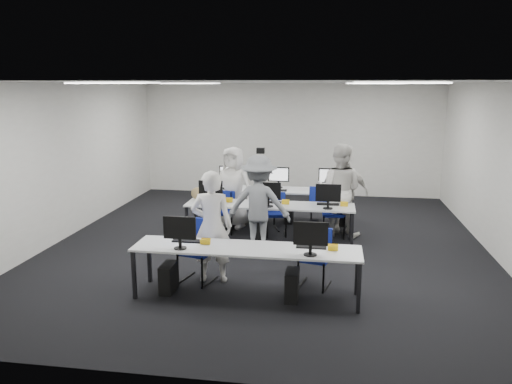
# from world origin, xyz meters

# --- Properties ---
(room) EXTENTS (9.00, 9.02, 3.00)m
(room) POSITION_xyz_m (0.00, 0.00, 1.50)
(room) COLOR black
(room) RESTS_ON ground
(ceiling_panels) EXTENTS (5.20, 4.60, 0.02)m
(ceiling_panels) POSITION_xyz_m (0.00, 0.00, 2.98)
(ceiling_panels) COLOR white
(ceiling_panels) RESTS_ON room
(desk_front) EXTENTS (3.20, 0.70, 0.73)m
(desk_front) POSITION_xyz_m (0.00, -2.40, 0.68)
(desk_front) COLOR silver
(desk_front) RESTS_ON ground
(desk_mid) EXTENTS (3.20, 0.70, 0.73)m
(desk_mid) POSITION_xyz_m (0.00, 0.20, 0.68)
(desk_mid) COLOR silver
(desk_mid) RESTS_ON ground
(desk_back) EXTENTS (3.20, 0.70, 0.73)m
(desk_back) POSITION_xyz_m (0.00, 1.60, 0.68)
(desk_back) COLOR silver
(desk_back) RESTS_ON ground
(equipment_front) EXTENTS (2.51, 0.41, 1.19)m
(equipment_front) POSITION_xyz_m (-0.19, -2.42, 0.36)
(equipment_front) COLOR #0C1E9E
(equipment_front) RESTS_ON desk_front
(equipment_mid) EXTENTS (2.91, 0.41, 1.19)m
(equipment_mid) POSITION_xyz_m (-0.19, 0.18, 0.36)
(equipment_mid) COLOR white
(equipment_mid) RESTS_ON desk_mid
(equipment_back) EXTENTS (2.91, 0.41, 1.19)m
(equipment_back) POSITION_xyz_m (0.19, 1.62, 0.36)
(equipment_back) COLOR white
(equipment_back) RESTS_ON desk_back
(chair_0) EXTENTS (0.57, 0.60, 0.94)m
(chair_0) POSITION_xyz_m (-0.83, -1.94, 0.30)
(chair_0) COLOR navy
(chair_0) RESTS_ON ground
(chair_1) EXTENTS (0.52, 0.55, 0.87)m
(chair_1) POSITION_xyz_m (0.95, -1.87, 0.27)
(chair_1) COLOR navy
(chair_1) RESTS_ON ground
(chair_2) EXTENTS (0.42, 0.45, 0.82)m
(chair_2) POSITION_xyz_m (-0.99, 0.66, 0.26)
(chair_2) COLOR navy
(chair_2) RESTS_ON ground
(chair_3) EXTENTS (0.48, 0.51, 0.83)m
(chair_3) POSITION_xyz_m (0.07, 0.65, 0.26)
(chair_3) COLOR navy
(chair_3) RESTS_ON ground
(chair_4) EXTENTS (0.46, 0.50, 0.90)m
(chair_4) POSITION_xyz_m (1.21, 0.73, 0.28)
(chair_4) COLOR navy
(chair_4) RESTS_ON ground
(chair_5) EXTENTS (0.53, 0.55, 0.83)m
(chair_5) POSITION_xyz_m (-0.99, 1.02, 0.26)
(chair_5) COLOR navy
(chair_5) RESTS_ON ground
(chair_6) EXTENTS (0.60, 0.62, 0.94)m
(chair_6) POSITION_xyz_m (-0.15, 0.97, 0.30)
(chair_6) COLOR navy
(chair_6) RESTS_ON ground
(chair_7) EXTENTS (0.49, 0.53, 0.96)m
(chair_7) POSITION_xyz_m (0.95, 1.07, 0.30)
(chair_7) COLOR navy
(chair_7) RESTS_ON ground
(handbag) EXTENTS (0.35, 0.29, 0.25)m
(handbag) POSITION_xyz_m (-1.45, 0.37, 0.85)
(handbag) COLOR olive
(handbag) RESTS_ON desk_mid
(student_0) EXTENTS (0.67, 0.48, 1.72)m
(student_0) POSITION_xyz_m (-0.62, -1.89, 0.86)
(student_0) COLOR silver
(student_0) RESTS_ON ground
(student_1) EXTENTS (1.04, 0.90, 1.84)m
(student_1) POSITION_xyz_m (1.31, 0.81, 0.92)
(student_1) COLOR silver
(student_1) RESTS_ON ground
(student_2) EXTENTS (0.93, 0.72, 1.70)m
(student_2) POSITION_xyz_m (-0.88, 1.09, 0.85)
(student_2) COLOR silver
(student_2) RESTS_ON ground
(student_3) EXTENTS (0.99, 0.44, 1.67)m
(student_3) POSITION_xyz_m (1.40, 1.10, 0.83)
(student_3) COLOR silver
(student_3) RESTS_ON ground
(photographer) EXTENTS (1.14, 0.67, 1.75)m
(photographer) POSITION_xyz_m (-0.12, -0.40, 0.88)
(photographer) COLOR gray
(photographer) RESTS_ON ground
(dslr_camera) EXTENTS (0.14, 0.18, 0.10)m
(dslr_camera) POSITION_xyz_m (-0.11, -0.22, 1.81)
(dslr_camera) COLOR black
(dslr_camera) RESTS_ON photographer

